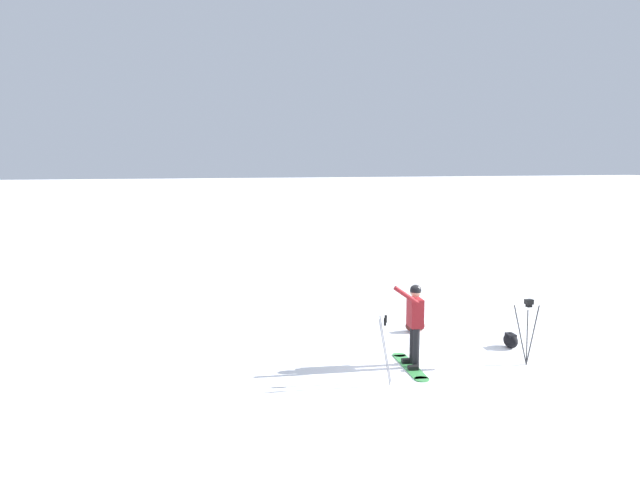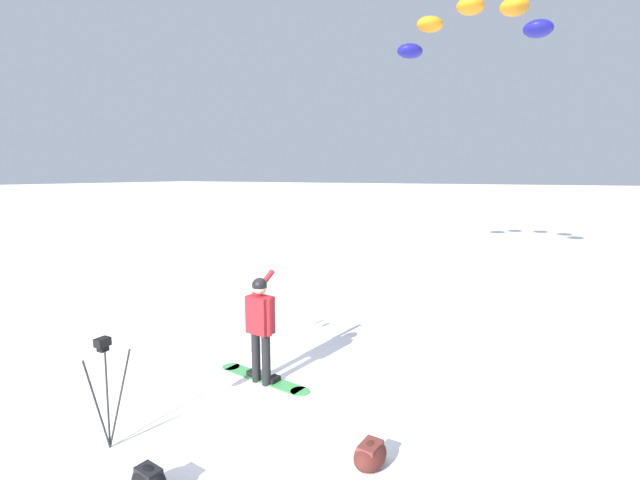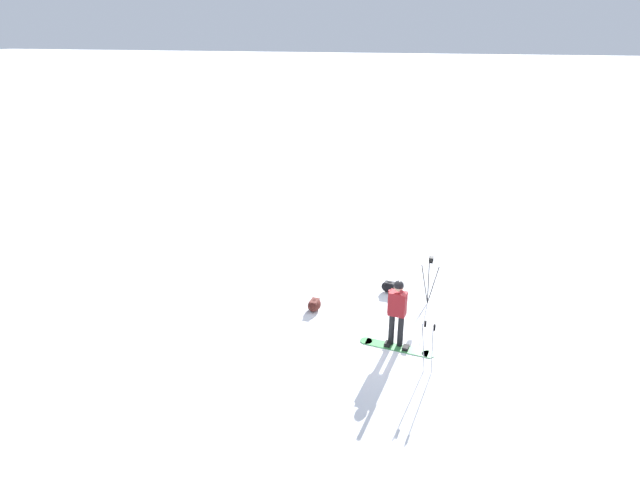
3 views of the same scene
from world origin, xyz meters
name	(u,v)px [view 2 (image 2 of 3)]	position (x,y,z in m)	size (l,w,h in m)	color
ground_plane	(260,398)	(0.00, 0.00, 0.00)	(300.00, 300.00, 0.00)	white
snowboarder	(261,319)	(0.25, -0.42, 1.06)	(0.47, 0.71, 1.75)	black
snowboard	(263,378)	(0.31, -0.53, 0.02)	(1.80, 0.50, 0.10)	#3F994C
traction_kite	(470,24)	(-0.96, -9.95, 7.88)	(4.84, 1.68, 1.44)	navy
camera_tripod	(105,370)	(0.89, 1.86, 1.00)	(0.49, 0.51, 1.40)	#262628
gear_bag_small	(370,455)	(-2.06, 0.74, 0.16)	(0.38, 0.52, 0.31)	#4C1E19
ski_poles	(257,308)	(1.04, -1.41, 0.86)	(0.30, 0.34, 1.31)	gray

